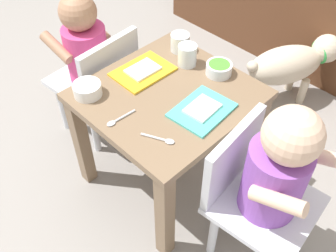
{
  "coord_description": "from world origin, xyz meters",
  "views": [
    {
      "loc": [
        0.65,
        -0.64,
        1.21
      ],
      "look_at": [
        0.0,
        0.0,
        0.28
      ],
      "focal_mm": 40.83,
      "sensor_mm": 36.0,
      "label": 1
    }
  ],
  "objects_px": {
    "water_cup_left": "(180,43)",
    "water_cup_right": "(187,56)",
    "spoon_by_right_tray": "(161,139)",
    "food_tray_right": "(202,110)",
    "seated_child_right": "(272,174)",
    "seated_child_left": "(89,54)",
    "spoon_by_left_tray": "(118,119)",
    "veggie_bowl_far": "(219,68)",
    "food_tray_left": "(143,71)",
    "dog": "(292,63)",
    "dining_table": "(168,112)",
    "cereal_bowl_left_side": "(87,89)"
  },
  "relations": [
    {
      "from": "water_cup_left",
      "to": "water_cup_right",
      "type": "xyz_separation_m",
      "value": [
        0.07,
        -0.04,
        0.0
      ]
    },
    {
      "from": "spoon_by_right_tray",
      "to": "water_cup_right",
      "type": "bearing_deg",
      "value": 121.95
    },
    {
      "from": "food_tray_right",
      "to": "water_cup_right",
      "type": "relative_size",
      "value": 2.61
    },
    {
      "from": "seated_child_right",
      "to": "water_cup_left",
      "type": "xyz_separation_m",
      "value": [
        -0.54,
        0.2,
        0.06
      ]
    },
    {
      "from": "seated_child_left",
      "to": "spoon_by_right_tray",
      "type": "bearing_deg",
      "value": -14.39
    },
    {
      "from": "water_cup_left",
      "to": "spoon_by_left_tray",
      "type": "height_order",
      "value": "water_cup_left"
    },
    {
      "from": "food_tray_right",
      "to": "veggie_bowl_far",
      "type": "height_order",
      "value": "veggie_bowl_far"
    },
    {
      "from": "seated_child_left",
      "to": "seated_child_right",
      "type": "height_order",
      "value": "seated_child_right"
    },
    {
      "from": "seated_child_right",
      "to": "veggie_bowl_far",
      "type": "xyz_separation_m",
      "value": [
        -0.35,
        0.2,
        0.05
      ]
    },
    {
      "from": "seated_child_left",
      "to": "food_tray_left",
      "type": "distance_m",
      "value": 0.28
    },
    {
      "from": "seated_child_left",
      "to": "water_cup_left",
      "type": "distance_m",
      "value": 0.35
    },
    {
      "from": "seated_child_right",
      "to": "food_tray_left",
      "type": "distance_m",
      "value": 0.54
    },
    {
      "from": "seated_child_left",
      "to": "seated_child_right",
      "type": "xyz_separation_m",
      "value": [
        0.8,
        0.01,
        0.01
      ]
    },
    {
      "from": "dog",
      "to": "food_tray_left",
      "type": "distance_m",
      "value": 0.76
    },
    {
      "from": "water_cup_right",
      "to": "veggie_bowl_far",
      "type": "xyz_separation_m",
      "value": [
        0.11,
        0.04,
        -0.01
      ]
    },
    {
      "from": "seated_child_right",
      "to": "spoon_by_left_tray",
      "type": "distance_m",
      "value": 0.45
    },
    {
      "from": "dog",
      "to": "water_cup_left",
      "type": "distance_m",
      "value": 0.61
    },
    {
      "from": "dining_table",
      "to": "veggie_bowl_far",
      "type": "bearing_deg",
      "value": 75.48
    },
    {
      "from": "water_cup_right",
      "to": "water_cup_left",
      "type": "bearing_deg",
      "value": 150.52
    },
    {
      "from": "cereal_bowl_left_side",
      "to": "food_tray_left",
      "type": "bearing_deg",
      "value": 79.33
    },
    {
      "from": "seated_child_right",
      "to": "water_cup_left",
      "type": "relative_size",
      "value": 9.43
    },
    {
      "from": "water_cup_right",
      "to": "spoon_by_right_tray",
      "type": "relative_size",
      "value": 0.77
    },
    {
      "from": "dining_table",
      "to": "spoon_by_right_tray",
      "type": "distance_m",
      "value": 0.22
    },
    {
      "from": "seated_child_right",
      "to": "dog",
      "type": "bearing_deg",
      "value": 115.59
    },
    {
      "from": "spoon_by_left_tray",
      "to": "spoon_by_right_tray",
      "type": "distance_m",
      "value": 0.15
    },
    {
      "from": "dining_table",
      "to": "water_cup_left",
      "type": "relative_size",
      "value": 7.52
    },
    {
      "from": "seated_child_left",
      "to": "water_cup_right",
      "type": "xyz_separation_m",
      "value": [
        0.34,
        0.17,
        0.08
      ]
    },
    {
      "from": "dining_table",
      "to": "dog",
      "type": "distance_m",
      "value": 0.73
    },
    {
      "from": "seated_child_right",
      "to": "water_cup_left",
      "type": "height_order",
      "value": "seated_child_right"
    },
    {
      "from": "dog",
      "to": "veggie_bowl_far",
      "type": "relative_size",
      "value": 5.13
    },
    {
      "from": "dining_table",
      "to": "veggie_bowl_far",
      "type": "xyz_separation_m",
      "value": [
        0.05,
        0.19,
        0.11
      ]
    },
    {
      "from": "dining_table",
      "to": "water_cup_right",
      "type": "relative_size",
      "value": 6.91
    },
    {
      "from": "veggie_bowl_far",
      "to": "water_cup_left",
      "type": "bearing_deg",
      "value": 177.96
    },
    {
      "from": "dog",
      "to": "spoon_by_right_tray",
      "type": "xyz_separation_m",
      "value": [
        0.07,
        -0.87,
        0.23
      ]
    },
    {
      "from": "food_tray_left",
      "to": "veggie_bowl_far",
      "type": "bearing_deg",
      "value": 44.02
    },
    {
      "from": "water_cup_left",
      "to": "dining_table",
      "type": "bearing_deg",
      "value": -54.92
    },
    {
      "from": "food_tray_right",
      "to": "spoon_by_left_tray",
      "type": "xyz_separation_m",
      "value": [
        -0.15,
        -0.2,
        -0.0
      ]
    },
    {
      "from": "seated_child_right",
      "to": "spoon_by_right_tray",
      "type": "xyz_separation_m",
      "value": [
        -0.27,
        -0.14,
        0.04
      ]
    },
    {
      "from": "food_tray_left",
      "to": "food_tray_right",
      "type": "xyz_separation_m",
      "value": [
        0.26,
        0.0,
        0.0
      ]
    },
    {
      "from": "food_tray_left",
      "to": "water_cup_right",
      "type": "xyz_separation_m",
      "value": [
        0.07,
        0.14,
        0.03
      ]
    },
    {
      "from": "seated_child_left",
      "to": "dining_table",
      "type": "bearing_deg",
      "value": 2.62
    },
    {
      "from": "cereal_bowl_left_side",
      "to": "spoon_by_left_tray",
      "type": "height_order",
      "value": "cereal_bowl_left_side"
    },
    {
      "from": "veggie_bowl_far",
      "to": "spoon_by_right_tray",
      "type": "xyz_separation_m",
      "value": [
        0.08,
        -0.34,
        -0.02
      ]
    },
    {
      "from": "seated_child_left",
      "to": "veggie_bowl_far",
      "type": "xyz_separation_m",
      "value": [
        0.45,
        0.21,
        0.07
      ]
    },
    {
      "from": "spoon_by_right_tray",
      "to": "food_tray_right",
      "type": "bearing_deg",
      "value": 89.19
    },
    {
      "from": "food_tray_left",
      "to": "water_cup_left",
      "type": "height_order",
      "value": "water_cup_left"
    },
    {
      "from": "seated_child_right",
      "to": "dog",
      "type": "xyz_separation_m",
      "value": [
        -0.35,
        0.72,
        -0.19
      ]
    },
    {
      "from": "dog",
      "to": "veggie_bowl_far",
      "type": "distance_m",
      "value": 0.58
    },
    {
      "from": "dining_table",
      "to": "water_cup_left",
      "type": "bearing_deg",
      "value": 125.08
    },
    {
      "from": "dining_table",
      "to": "food_tray_left",
      "type": "bearing_deg",
      "value": 174.39
    }
  ]
}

